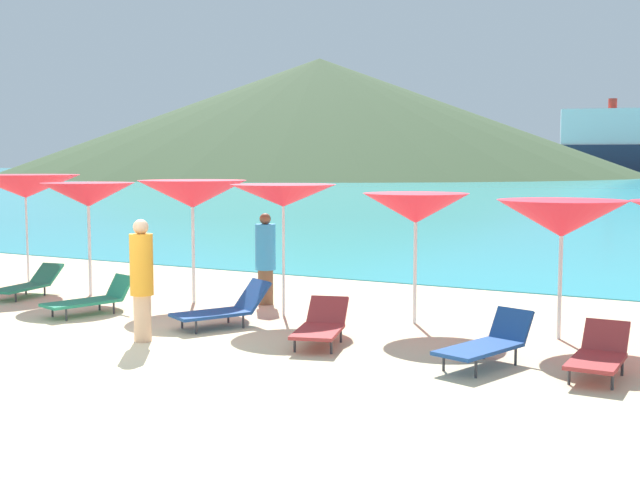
{
  "coord_description": "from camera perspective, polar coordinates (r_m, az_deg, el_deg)",
  "views": [
    {
      "loc": [
        8.29,
        -8.29,
        2.63
      ],
      "look_at": [
        1.0,
        5.03,
        1.2
      ],
      "focal_mm": 46.0,
      "sensor_mm": 36.0,
      "label": 1
    }
  ],
  "objects": [
    {
      "name": "headland_hill",
      "position": [
        171.9,
        -0.03,
        8.54
      ],
      "size": [
        129.61,
        129.61,
        24.09
      ],
      "primitive_type": "cone",
      "color": "#384C2D",
      "rests_on": "ground_plane"
    },
    {
      "name": "lounge_chair_4",
      "position": [
        11.95,
        0.07,
        -5.93
      ],
      "size": [
        1.0,
        1.59,
        0.6
      ],
      "rotation": [
        0.0,
        0.0,
        0.3
      ],
      "color": "#A53333",
      "rests_on": "ground_plane"
    },
    {
      "name": "umbrella_2",
      "position": [
        18.54,
        -19.82,
        3.53
      ],
      "size": [
        2.48,
        2.48,
        2.38
      ],
      "color": "silver",
      "rests_on": "ground_plane"
    },
    {
      "name": "ground_plane",
      "position": [
        20.27,
        4.27,
        -2.51
      ],
      "size": [
        50.0,
        100.0,
        0.3
      ],
      "primitive_type": "cube",
      "color": "beige"
    },
    {
      "name": "beachgoer_1",
      "position": [
        12.32,
        -12.3,
        -2.53
      ],
      "size": [
        0.34,
        0.34,
        1.81
      ],
      "rotation": [
        0.0,
        0.0,
        2.04
      ],
      "color": "#DBAA84",
      "rests_on": "ground_plane"
    },
    {
      "name": "lounge_chair_0",
      "position": [
        13.29,
        -6.69,
        -4.73
      ],
      "size": [
        1.26,
        1.66,
        0.71
      ],
      "rotation": [
        0.0,
        0.0,
        -0.49
      ],
      "color": "#1E478C",
      "rests_on": "ground_plane"
    },
    {
      "name": "cruise_ship",
      "position": [
        261.94,
        21.21,
        6.26
      ],
      "size": [
        58.72,
        21.38,
        21.62
      ],
      "rotation": [
        0.0,
        0.0,
        0.25
      ],
      "color": "#262D47",
      "rests_on": "ocean_water"
    },
    {
      "name": "umbrella_4",
      "position": [
        15.49,
        -8.87,
        3.17
      ],
      "size": [
        2.03,
        2.03,
        2.31
      ],
      "color": "silver",
      "rests_on": "ground_plane"
    },
    {
      "name": "beachgoer_0",
      "position": [
        15.24,
        -3.82,
        -1.18
      ],
      "size": [
        0.38,
        0.38,
        1.7
      ],
      "rotation": [
        0.0,
        0.0,
        0.08
      ],
      "color": "brown",
      "rests_on": "ground_plane"
    },
    {
      "name": "umbrella_7",
      "position": [
        12.63,
        16.47,
        1.43
      ],
      "size": [
        1.97,
        1.97,
        2.09
      ],
      "color": "silver",
      "rests_on": "ground_plane"
    },
    {
      "name": "umbrella_3",
      "position": [
        16.79,
        -15.83,
        3.04
      ],
      "size": [
        1.86,
        1.86,
        2.24
      ],
      "color": "silver",
      "rests_on": "ground_plane"
    },
    {
      "name": "lounge_chair_3",
      "position": [
        10.92,
        11.55,
        -7.02
      ],
      "size": [
        0.98,
        1.63,
        0.68
      ],
      "rotation": [
        0.0,
        0.0,
        -0.29
      ],
      "color": "#1E478C",
      "rests_on": "ground_plane"
    },
    {
      "name": "lounge_chair_5",
      "position": [
        17.18,
        -19.64,
        -2.88
      ],
      "size": [
        0.76,
        1.71,
        0.58
      ],
      "rotation": [
        0.0,
        0.0,
        0.14
      ],
      "color": "#268C66",
      "rests_on": "ground_plane"
    },
    {
      "name": "lounge_chair_6",
      "position": [
        14.83,
        -15.64,
        -3.95
      ],
      "size": [
        0.97,
        1.63,
        0.64
      ],
      "rotation": [
        0.0,
        0.0,
        -0.29
      ],
      "color": "#268C66",
      "rests_on": "ground_plane"
    },
    {
      "name": "lounge_chair_2",
      "position": [
        10.72,
        18.83,
        -7.53
      ],
      "size": [
        0.58,
        1.37,
        0.62
      ],
      "rotation": [
        0.0,
        0.0,
        0.0
      ],
      "color": "#A53333",
      "rests_on": "ground_plane"
    },
    {
      "name": "umbrella_5",
      "position": [
        13.98,
        -2.57,
        3.09
      ],
      "size": [
        2.01,
        2.01,
        2.27
      ],
      "color": "silver",
      "rests_on": "ground_plane"
    },
    {
      "name": "umbrella_6",
      "position": [
        13.41,
        6.68,
        2.19
      ],
      "size": [
        1.74,
        1.74,
        2.14
      ],
      "color": "silver",
      "rests_on": "ground_plane"
    }
  ]
}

